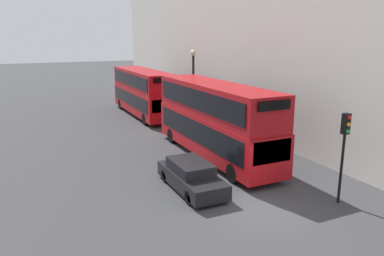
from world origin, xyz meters
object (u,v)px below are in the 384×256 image
Objects in this scene: bus_second_in_queue at (143,91)px; traffic_light at (345,140)px; bus_leading at (215,117)px; car_dark_sedan at (191,175)px.

traffic_light is (1.89, -21.82, 0.60)m from bus_second_in_queue.
bus_second_in_queue is 2.72× the size of traffic_light.
bus_leading reaches higher than car_dark_sedan.
bus_second_in_queue is (0.00, 13.76, -0.17)m from bus_leading.
traffic_light is (1.89, -8.06, 0.43)m from bus_leading.
bus_second_in_queue is 18.05m from car_dark_sedan.
bus_leading reaches higher than traffic_light.
bus_leading reaches higher than bus_second_in_queue.
bus_second_in_queue is 2.42× the size of car_dark_sedan.
bus_leading is 5.45m from car_dark_sedan.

